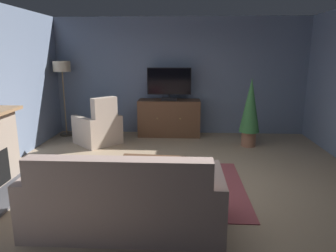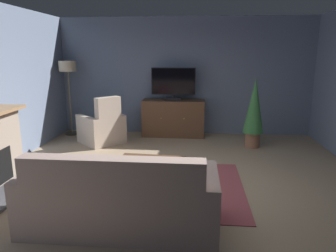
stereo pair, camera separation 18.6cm
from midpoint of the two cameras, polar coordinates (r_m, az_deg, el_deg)
The scene contains 12 objects.
ground_plane at distance 4.88m, azimuth 0.39°, elevation -11.25°, with size 6.74×7.31×0.04m, color tan.
wall_back at distance 7.87m, azimuth 1.54°, elevation 8.97°, with size 6.74×0.10×2.83m, color slate.
rug_central at distance 4.89m, azimuth -1.84°, elevation -10.86°, with size 2.43×2.09×0.01m, color #9E474C.
tv_cabinet at distance 7.67m, azimuth -0.47°, elevation 1.33°, with size 1.49×0.58×0.88m.
television at distance 7.49m, azimuth -0.51°, elevation 7.79°, with size 1.04×0.20×0.77m.
coffee_table at distance 4.75m, azimuth -4.05°, elevation -6.85°, with size 1.04×0.67×0.42m.
tv_remote at distance 4.81m, azimuth -6.13°, elevation -5.97°, with size 0.17×0.05×0.02m, color black.
folded_newspaper at distance 4.70m, azimuth -3.02°, elevation -6.47°, with size 0.30×0.22×0.01m, color silver.
sofa_floral at distance 3.75m, azimuth -9.34°, elevation -13.53°, with size 2.23×0.94×0.96m.
armchair_angled_to_table at distance 7.18m, azimuth -13.22°, elevation -0.53°, with size 1.16×1.16×1.07m.
potted_plant_tall_palm_by_window at distance 6.91m, azimuth 13.96°, elevation 2.96°, with size 0.43×0.43×1.49m.
floor_lamp at distance 7.98m, azimuth -19.28°, elevation 8.86°, with size 0.41×0.41×1.80m.
Camera 1 is at (0.10, -4.44, 2.00)m, focal length 33.58 mm.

